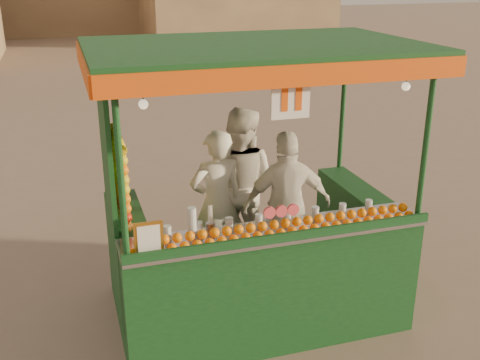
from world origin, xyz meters
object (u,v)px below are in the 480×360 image
object	(u,v)px
vendor_left	(217,204)
vendor_middle	(239,184)
vendor_right	(287,206)
juice_cart	(250,238)

from	to	relation	value
vendor_left	vendor_middle	size ratio (longest dim) A/B	0.92
vendor_left	vendor_right	distance (m)	0.75
vendor_middle	juice_cart	bearing A→B (deg)	113.17
vendor_right	juice_cart	bearing A→B (deg)	28.18
vendor_left	vendor_middle	xyz separation A→B (m)	(0.36, 0.32, 0.07)
juice_cart	vendor_right	xyz separation A→B (m)	(0.48, 0.18, 0.23)
juice_cart	vendor_left	bearing A→B (deg)	115.96
vendor_left	vendor_middle	world-z (taller)	vendor_middle
juice_cart	vendor_left	size ratio (longest dim) A/B	1.93
vendor_left	vendor_middle	distance (m)	0.48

